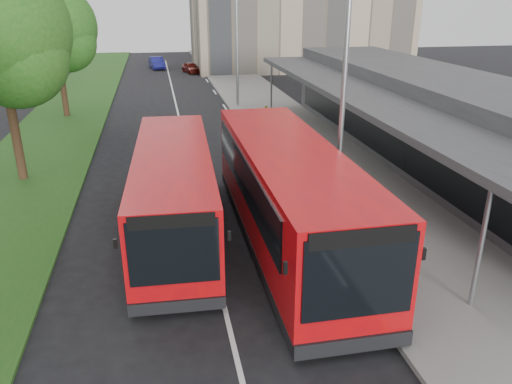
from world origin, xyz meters
TOP-DOWN VIEW (x-y plane):
  - ground at (0.00, 0.00)m, footprint 120.00×120.00m
  - pavement at (6.00, 20.00)m, footprint 5.00×80.00m
  - grass_verge at (-7.00, 20.00)m, footprint 5.00×80.00m
  - lane_centre_line at (0.00, 15.00)m, footprint 0.12×70.00m
  - kerb_dashes at (3.30, 19.00)m, footprint 0.12×56.00m
  - station_building at (10.86, 8.00)m, footprint 7.70×26.00m
  - tree_far at (-7.01, 21.05)m, footprint 4.98×4.98m
  - lamp_post_near at (4.12, 2.00)m, footprint 1.44×0.28m
  - lamp_post_far at (4.12, 22.00)m, footprint 1.44×0.28m
  - bus_main at (2.39, 1.29)m, footprint 2.99×11.04m
  - bus_second at (-0.95, 2.85)m, footprint 2.90×9.85m
  - litter_bin at (5.21, 10.74)m, footprint 0.62×0.62m
  - bollard at (5.12, 16.97)m, footprint 0.17×0.17m
  - car_near at (2.26, 39.24)m, footprint 1.92×3.27m
  - car_far at (-1.06, 43.10)m, footprint 1.81×3.86m

SIDE VIEW (x-z plane):
  - ground at x=0.00m, z-range 0.00..0.00m
  - kerb_dashes at x=3.30m, z-range 0.00..0.01m
  - lane_centre_line at x=0.00m, z-range 0.00..0.01m
  - grass_verge at x=-7.00m, z-range 0.00..0.10m
  - pavement at x=6.00m, z-range 0.00..0.15m
  - car_near at x=2.26m, z-range 0.00..1.04m
  - bollard at x=5.12m, z-range 0.15..1.04m
  - car_far at x=-1.06m, z-range 0.00..1.22m
  - litter_bin at x=5.21m, z-range 0.15..1.08m
  - bus_second at x=-0.95m, z-range 0.04..2.79m
  - bus_main at x=2.39m, z-range 0.04..3.16m
  - station_building at x=10.86m, z-range 0.04..4.04m
  - lamp_post_near at x=4.12m, z-range 0.72..8.72m
  - lamp_post_far at x=4.12m, z-range 0.72..8.72m
  - tree_far at x=-7.01m, z-range 1.17..9.16m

